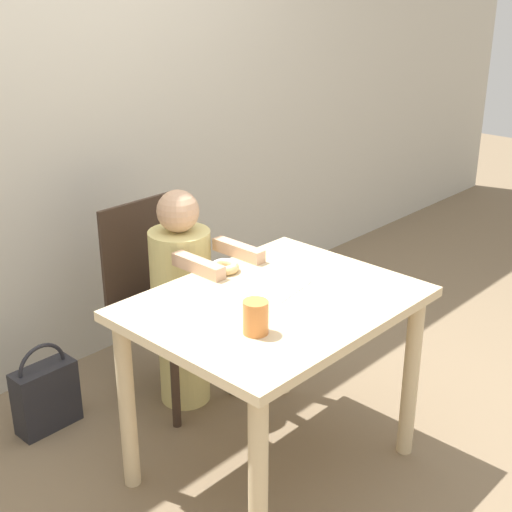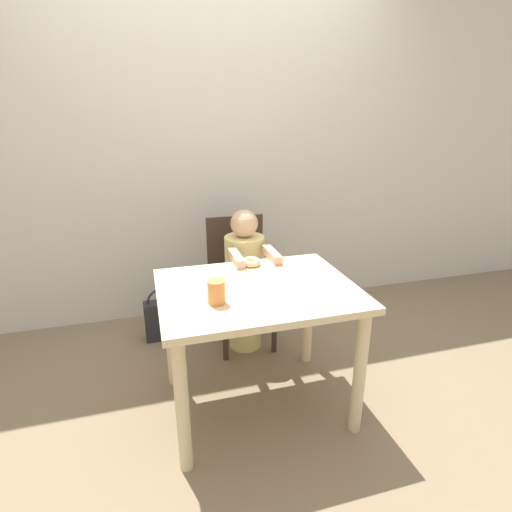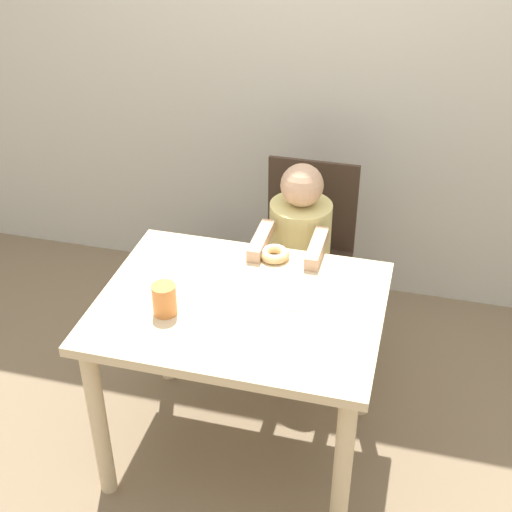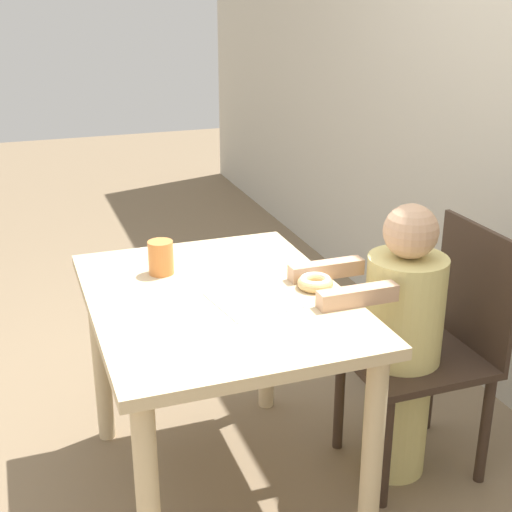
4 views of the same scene
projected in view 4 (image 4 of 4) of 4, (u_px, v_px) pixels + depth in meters
The scene contains 8 objects.
ground_plane at pixel (222, 488), 2.37m from camera, with size 12.00×12.00×0.00m, color #7A664C.
dining_table at pixel (218, 330), 2.16m from camera, with size 0.96×0.75×0.70m.
chair at pixel (433, 349), 2.36m from camera, with size 0.39×0.44×0.85m.
child_figure at pixel (400, 345), 2.31m from camera, with size 0.26×0.48×0.95m.
donut at pixel (315, 282), 2.16m from camera, with size 0.11×0.11×0.04m.
napkin at pixel (253, 300), 2.08m from camera, with size 0.26×0.26×0.00m.
handbag at pixel (384, 348), 2.97m from camera, with size 0.26×0.11×0.38m.
cup at pixel (161, 257), 2.26m from camera, with size 0.08×0.08×0.11m.
Camera 4 is at (1.86, -0.54, 1.57)m, focal length 50.00 mm.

